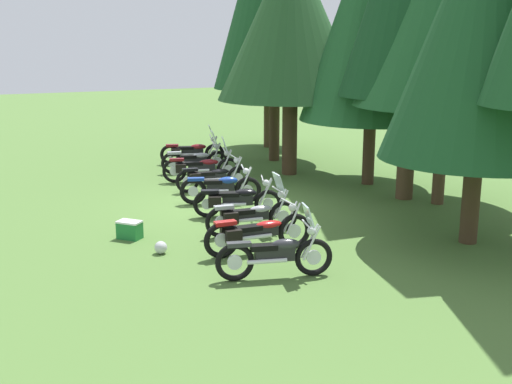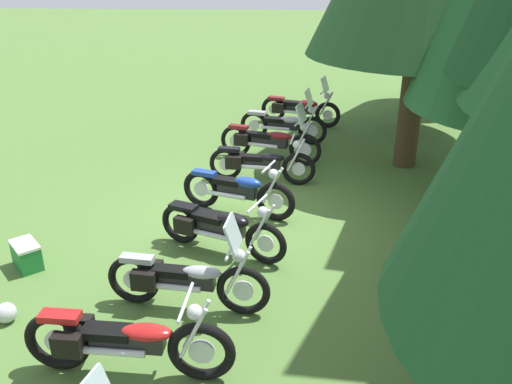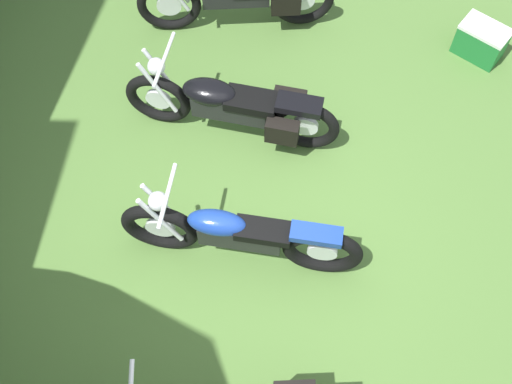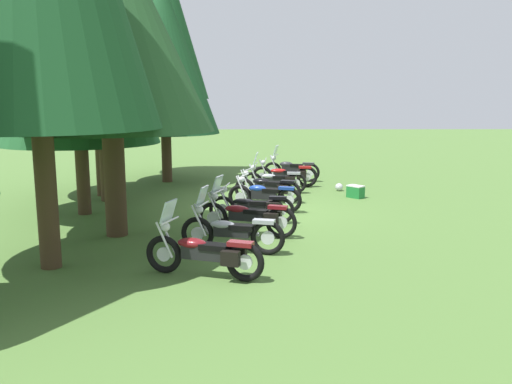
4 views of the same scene
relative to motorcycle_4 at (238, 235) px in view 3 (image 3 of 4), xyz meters
The scene contains 4 objects.
ground_plane 0.45m from the motorcycle_4, 142.34° to the left, with size 80.00×80.00×0.00m, color #4C7033.
motorcycle_4 is the anchor object (origin of this frame).
motorcycle_5 1.39m from the motorcycle_4, ahead, with size 1.05×2.06×0.99m.
picnic_cooler 3.60m from the motorcycle_4, 56.54° to the right, with size 0.60×0.59×0.40m.
Camera 3 is at (-2.38, 0.24, 5.56)m, focal length 45.16 mm.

